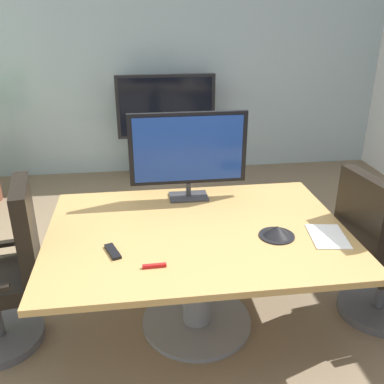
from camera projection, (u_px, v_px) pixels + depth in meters
The scene contains 11 objects.
ground_plane at pixel (212, 315), 3.06m from camera, with size 7.20×7.20×0.00m, color #7A664C.
wall_back_glass_partition at pixel (170, 63), 5.31m from camera, with size 5.60×0.10×2.78m, color #9EB2B7.
conference_table at pixel (197, 253), 2.76m from camera, with size 1.89×1.34×0.74m.
office_chair_left at pixel (5, 281), 2.67m from camera, with size 0.63×0.61×1.09m.
office_chair_right at pixel (376, 260), 2.88m from camera, with size 0.62×0.60×1.09m.
tv_monitor at pixel (188, 151), 3.00m from camera, with size 0.84×0.18×0.64m.
wall_display_unit at pixel (167, 145), 5.36m from camera, with size 1.20×0.36×1.31m.
conference_phone at pixel (277, 232), 2.59m from camera, with size 0.22×0.22×0.07m.
remote_control at pixel (113, 251), 2.43m from camera, with size 0.05×0.17×0.02m, color black.
whiteboard_marker at pixel (154, 266), 2.29m from camera, with size 0.13×0.02×0.02m, color red.
paper_notepad at pixel (328, 236), 2.60m from camera, with size 0.21×0.30×0.01m, color white.
Camera 1 is at (-0.47, -2.40, 2.04)m, focal length 39.66 mm.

